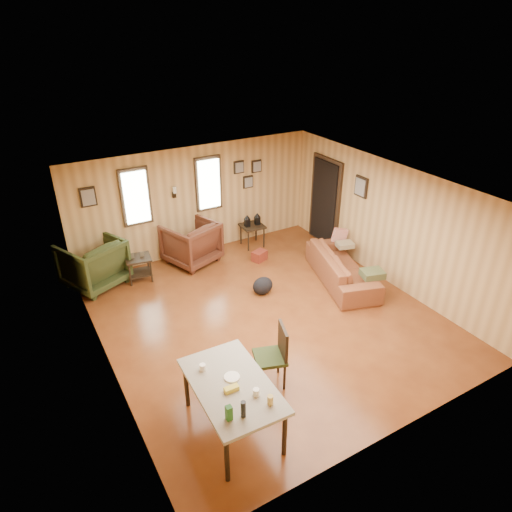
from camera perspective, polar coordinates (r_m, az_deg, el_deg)
The scene contains 11 objects.
room at distance 7.88m, azimuth 1.52°, elevation 0.91°, with size 5.54×6.04×2.44m.
sofa at distance 9.23m, azimuth 10.74°, elevation -0.84°, with size 2.11×0.62×0.83m, color brown.
recliner_brown at distance 9.84m, azimuth -8.12°, elevation 1.91°, with size 0.99×0.92×1.01m, color #4D2517.
recliner_green at distance 9.44m, azimuth -19.71°, elevation -0.60°, with size 1.03×0.96×1.06m, color #2D391A.
end_table at distance 9.44m, azimuth -14.45°, elevation -1.03°, with size 0.55×0.52×0.63m.
side_table at distance 10.43m, azimuth -0.47°, elevation 4.00°, with size 0.52×0.52×0.79m.
cooler at distance 9.97m, azimuth 0.43°, elevation 0.03°, with size 0.37×0.32×0.22m.
backpack at distance 8.78m, azimuth 0.84°, elevation -3.74°, with size 0.49×0.43×0.35m.
sofa_pillows at distance 9.36m, azimuth 12.43°, elevation 0.03°, with size 0.84×1.79×0.36m.
dining_table at distance 5.89m, azimuth -2.99°, elevation -16.25°, with size 0.95×1.53×0.99m.
dining_chair at distance 6.63m, azimuth 2.39°, elevation -11.97°, with size 0.55×0.55×0.97m.
Camera 1 is at (-3.52, -5.68, 4.82)m, focal length 32.00 mm.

